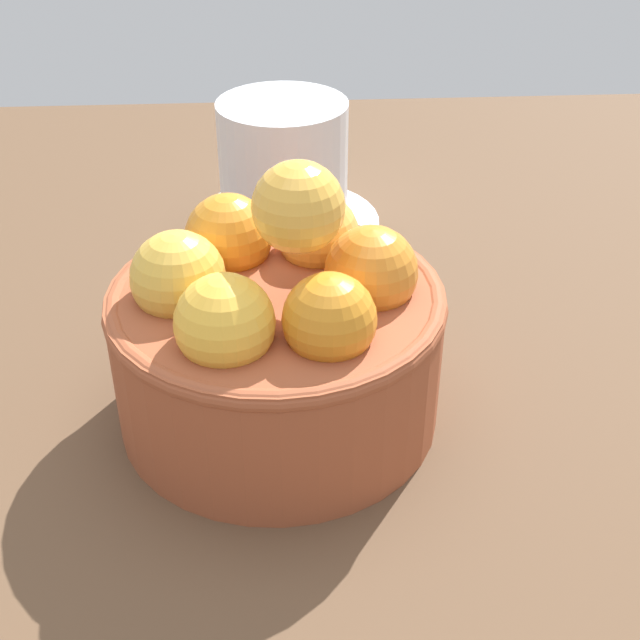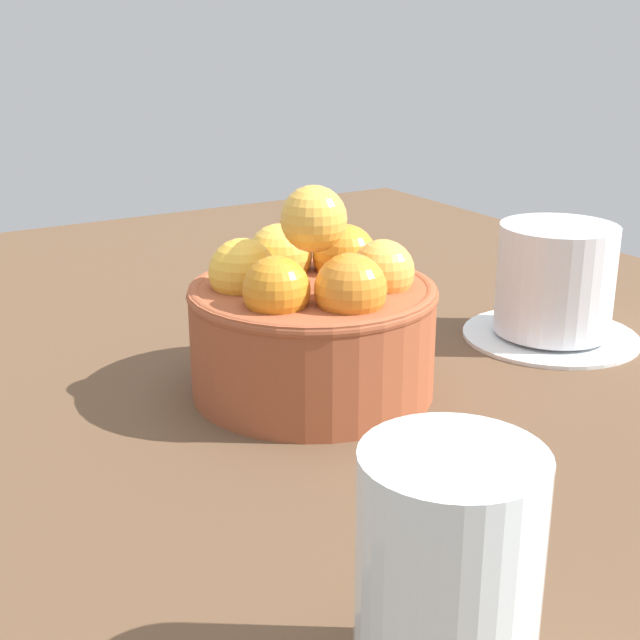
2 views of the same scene
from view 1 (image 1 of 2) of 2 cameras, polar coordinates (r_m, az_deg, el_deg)
The scene contains 3 objects.
ground_plane at distance 45.36cm, azimuth -1.99°, elevation -7.55°, with size 111.77×90.22×3.29cm, color brown.
terracotta_bowl at distance 41.33cm, azimuth -2.16°, elevation -0.76°, with size 15.84×15.84×13.68cm.
coffee_cup at distance 59.69cm, azimuth -1.93°, elevation 9.76°, with size 13.16×13.16×8.72cm.
Camera 1 is at (0.47, 34.07, 28.29)cm, focal length 49.03 mm.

